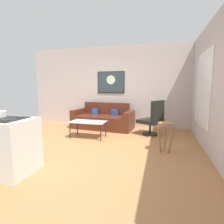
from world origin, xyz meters
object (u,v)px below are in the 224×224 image
at_px(armchair, 153,119).
at_px(bar_stool, 166,129).
at_px(wall_painting, 111,82).
at_px(couch, 103,120).
at_px(coffee_table, 88,123).

bearing_deg(armchair, bar_stool, -76.42).
xyz_separation_m(armchair, wall_painting, (-1.54, 1.00, 1.07)).
distance_m(bar_stool, wall_painting, 3.14).
distance_m(couch, coffee_table, 1.18).
xyz_separation_m(coffee_table, armchair, (1.70, 0.73, 0.07)).
distance_m(armchair, wall_painting, 2.12).
distance_m(armchair, bar_stool, 1.34).
xyz_separation_m(coffee_table, wall_painting, (0.17, 1.74, 1.14)).
distance_m(coffee_table, armchair, 1.86).
relative_size(couch, coffee_table, 2.13).
xyz_separation_m(bar_stool, wall_painting, (-1.85, 2.31, 1.05)).
height_order(coffee_table, armchair, armchair).
xyz_separation_m(coffee_table, bar_stool, (2.02, -0.58, 0.09)).
relative_size(armchair, wall_painting, 1.03).
relative_size(bar_stool, wall_painting, 0.65).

